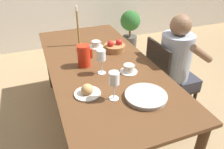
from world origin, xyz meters
TOP-DOWN VIEW (x-y plane):
  - ground_plane at (0.00, 0.00)m, footprint 20.00×20.00m
  - dining_table at (0.00, 0.00)m, footprint 0.92×2.02m
  - chair_person_side at (0.65, -0.13)m, footprint 0.42×0.42m
  - person_seated at (0.74, -0.17)m, footprint 0.39×0.41m
  - red_pitcher at (-0.15, 0.01)m, footprint 0.14×0.11m
  - wine_glass_water at (-0.04, -0.17)m, footprint 0.07×0.07m
  - wine_glass_juice at (-0.08, -0.54)m, footprint 0.07×0.07m
  - teacup_near_person at (0.18, -0.24)m, footprint 0.15×0.15m
  - teacup_across at (0.07, 0.36)m, footprint 0.15×0.15m
  - serving_tray at (0.14, -0.61)m, footprint 0.30×0.30m
  - bread_plate at (-0.24, -0.42)m, footprint 0.19×0.19m
  - fruit_bowl at (0.22, 0.21)m, footprint 0.21×0.21m
  - candlestick_tall at (-0.08, 0.48)m, footprint 0.06×0.06m
  - potted_plant at (1.18, 1.86)m, footprint 0.37×0.37m

SIDE VIEW (x-z plane):
  - ground_plane at x=0.00m, z-range 0.00..0.00m
  - potted_plant at x=1.18m, z-range 0.07..0.75m
  - chair_person_side at x=0.65m, z-range 0.03..0.96m
  - dining_table at x=0.00m, z-range 0.29..1.06m
  - person_seated at x=0.74m, z-range 0.11..1.31m
  - serving_tray at x=0.14m, z-range 0.77..0.80m
  - bread_plate at x=-0.24m, z-range 0.75..0.84m
  - teacup_near_person at x=0.18m, z-range 0.77..0.83m
  - teacup_across at x=0.07m, z-range 0.77..0.83m
  - fruit_bowl at x=0.22m, z-range 0.75..0.87m
  - red_pitcher at x=-0.15m, z-range 0.77..0.97m
  - wine_glass_water at x=-0.04m, z-range 0.82..1.04m
  - wine_glass_juice at x=-0.08m, z-range 0.82..1.04m
  - candlestick_tall at x=-0.08m, z-range 0.73..1.15m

